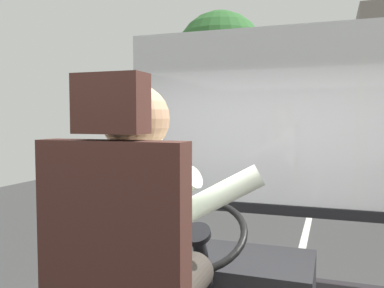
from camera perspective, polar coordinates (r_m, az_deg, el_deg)
ground at (r=10.60m, az=16.76°, el=-7.90°), size 18.00×44.00×0.06m
bus_driver at (r=1.47m, az=-7.03°, el=-12.62°), size 0.79×0.56×0.84m
steering_console at (r=2.61m, az=3.99°, el=-19.19°), size 1.10×0.98×0.80m
windshield_panel at (r=3.24m, az=11.86°, el=0.29°), size 2.50×0.08×1.48m
street_tree at (r=13.86m, az=4.01°, el=12.16°), size 2.95×2.95×5.64m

